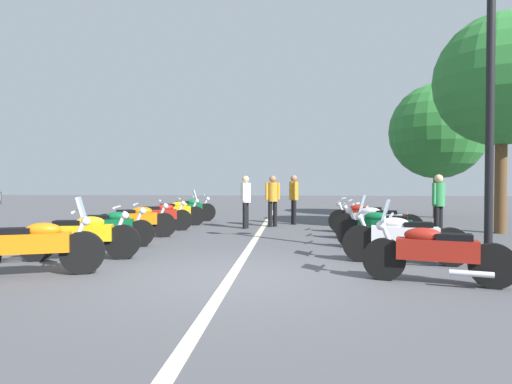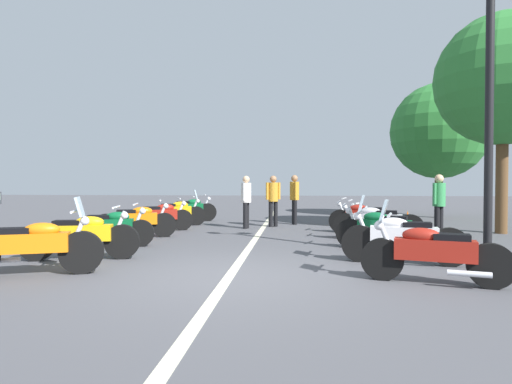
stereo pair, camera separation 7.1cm
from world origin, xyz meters
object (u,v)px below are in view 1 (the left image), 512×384
roadside_tree_1 (502,80)px  motorcycle_left_row_2 (110,227)px  bystander_3 (294,195)px  motorcycle_left_row_3 (136,220)px  motorcycle_right_row_0 (434,252)px  bystander_0 (438,200)px  traffic_cone_0 (407,221)px  bystander_2 (273,197)px  motorcycle_left_row_6 (189,209)px  motorcycle_left_row_5 (175,212)px  street_lamp_twin_globe (491,60)px  motorcycle_right_row_3 (377,222)px  motorcycle_right_row_4 (364,217)px  motorcycle_left_row_0 (33,246)px  motorcycle_left_row_4 (159,216)px  motorcycle_right_row_2 (384,229)px  motorcycle_right_row_1 (403,237)px  roadside_tree_0 (438,131)px  motorcycle_left_row_1 (81,235)px  bystander_1 (246,198)px

roadside_tree_1 → motorcycle_left_row_2: bearing=109.0°
bystander_3 → motorcycle_left_row_3: bearing=-148.6°
motorcycle_left_row_3 → roadside_tree_1: size_ratio=0.33×
motorcycle_right_row_0 → bystander_0: bystander_0 is taller
traffic_cone_0 → roadside_tree_1: (-0.35, -2.51, 4.06)m
motorcycle_right_row_0 → bystander_2: size_ratio=1.20×
motorcycle_left_row_6 → traffic_cone_0: (-2.50, -7.28, -0.17)m
motorcycle_left_row_2 → roadside_tree_1: 11.28m
motorcycle_left_row_3 → motorcycle_left_row_5: size_ratio=1.02×
street_lamp_twin_globe → roadside_tree_1: size_ratio=0.85×
motorcycle_right_row_3 → motorcycle_right_row_4: motorcycle_right_row_3 is taller
motorcycle_right_row_0 → street_lamp_twin_globe: (1.46, -1.40, 3.12)m
motorcycle_left_row_0 → street_lamp_twin_globe: street_lamp_twin_globe is taller
motorcycle_left_row_5 → motorcycle_left_row_6: (1.59, -0.07, -0.00)m
motorcycle_left_row_6 → bystander_3: size_ratio=1.17×
street_lamp_twin_globe → bystander_0: 4.67m
motorcycle_left_row_6 → roadside_tree_1: roadside_tree_1 is taller
motorcycle_right_row_0 → roadside_tree_1: 8.40m
motorcycle_left_row_4 → bystander_3: (2.36, -4.02, 0.55)m
motorcycle_right_row_2 → roadside_tree_1: (3.34, -3.97, 3.89)m
motorcycle_right_row_1 → motorcycle_right_row_2: size_ratio=1.08×
motorcycle_left_row_3 → bystander_2: (3.12, -3.45, 0.52)m
motorcycle_left_row_4 → bystander_2: bystander_2 is taller
motorcycle_left_row_6 → bystander_2: size_ratio=1.19×
motorcycle_left_row_3 → bystander_3: bearing=23.8°
motorcycle_left_row_3 → motorcycle_right_row_0: (-4.47, -6.11, 0.00)m
roadside_tree_0 → motorcycle_left_row_2: bearing=131.4°
motorcycle_left_row_6 → motorcycle_right_row_0: motorcycle_right_row_0 is taller
motorcycle_left_row_1 → motorcycle_right_row_3: motorcycle_right_row_3 is taller
motorcycle_left_row_0 → motorcycle_right_row_2: motorcycle_left_row_0 is taller
motorcycle_left_row_3 → bystander_0: 8.02m
street_lamp_twin_globe → bystander_3: street_lamp_twin_globe is taller
motorcycle_right_row_4 → traffic_cone_0: 1.59m
bystander_0 → bystander_3: bearing=7.8°
motorcycle_right_row_0 → roadside_tree_0: bearing=-92.8°
motorcycle_left_row_1 → motorcycle_left_row_4: size_ratio=1.14×
motorcycle_left_row_3 → motorcycle_right_row_2: 6.23m
bystander_2 → motorcycle_left_row_6: bearing=-147.1°
bystander_1 → motorcycle_left_row_3: bearing=-125.9°
motorcycle_left_row_3 → bystander_2: size_ratio=1.22×
motorcycle_left_row_2 → motorcycle_left_row_6: bearing=74.6°
motorcycle_right_row_4 → bystander_2: size_ratio=1.19×
motorcycle_left_row_6 → motorcycle_right_row_2: bearing=-63.2°
traffic_cone_0 → bystander_1: size_ratio=0.37×
motorcycle_left_row_2 → motorcycle_left_row_6: motorcycle_left_row_6 is taller
bystander_1 → motorcycle_left_row_1: bearing=-103.2°
motorcycle_left_row_0 → motorcycle_left_row_4: bearing=69.4°
motorcycle_right_row_1 → motorcycle_right_row_4: motorcycle_right_row_1 is taller
motorcycle_left_row_2 → motorcycle_right_row_2: 6.03m
motorcycle_left_row_0 → motorcycle_left_row_5: motorcycle_left_row_0 is taller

